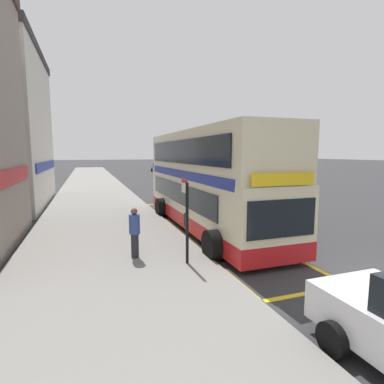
% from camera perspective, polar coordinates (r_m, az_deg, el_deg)
% --- Properties ---
extents(ground_plane, '(260.00, 260.00, 0.00)m').
position_cam_1_polar(ground_plane, '(37.91, -7.58, 2.08)').
color(ground_plane, '#333335').
extents(pavement_near, '(6.00, 76.00, 0.14)m').
position_cam_1_polar(pavement_near, '(37.13, -18.22, 1.77)').
color(pavement_near, gray).
rests_on(pavement_near, ground).
extents(double_decker_bus, '(3.28, 11.43, 4.40)m').
position_cam_1_polar(double_decker_bus, '(13.81, 2.77, 1.65)').
color(double_decker_bus, beige).
rests_on(double_decker_bus, ground).
extents(bus_bay_markings, '(2.82, 14.24, 0.01)m').
position_cam_1_polar(bus_bay_markings, '(14.14, 2.18, -6.70)').
color(bus_bay_markings, yellow).
rests_on(bus_bay_markings, ground).
extents(bus_stop_sign, '(0.09, 0.51, 2.52)m').
position_cam_1_polar(bus_stop_sign, '(9.02, -1.09, -4.12)').
color(bus_stop_sign, black).
rests_on(bus_stop_sign, pavement_near).
extents(parked_car_grey_behind, '(2.09, 4.20, 1.62)m').
position_cam_1_polar(parked_car_grey_behind, '(56.18, -6.41, 4.61)').
color(parked_car_grey_behind, slate).
rests_on(parked_car_grey_behind, ground).
extents(pedestrian_waiting_near_sign, '(0.34, 0.34, 1.60)m').
position_cam_1_polar(pedestrian_waiting_near_sign, '(9.75, -10.79, -7.24)').
color(pedestrian_waiting_near_sign, '#26262D').
rests_on(pedestrian_waiting_near_sign, pavement_near).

